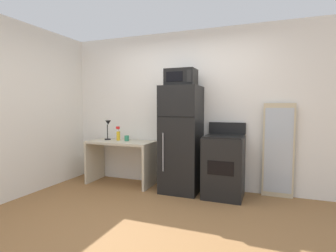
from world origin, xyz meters
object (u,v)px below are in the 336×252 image
desk (121,154)px  coffee_mug (127,138)px  desk_lamp (108,127)px  oven_range (224,166)px  spray_bottle (118,135)px  microwave (181,78)px  refrigerator (181,139)px  leaning_mirror (278,151)px

desk → coffee_mug: size_ratio=12.12×
desk_lamp → oven_range: (2.08, -0.08, -0.52)m
coffee_mug → spray_bottle: 0.18m
desk → spray_bottle: spray_bottle is taller
desk → microwave: (1.11, -0.04, 1.27)m
microwave → oven_range: bearing=1.3°
desk → coffee_mug: coffee_mug is taller
coffee_mug → refrigerator: refrigerator is taller
desk → desk_lamp: size_ratio=3.26×
microwave → oven_range: microwave is taller
desk → spray_bottle: 0.34m
coffee_mug → refrigerator: (1.03, -0.07, 0.04)m
spray_bottle → microwave: size_ratio=0.54×
microwave → oven_range: 1.49m
refrigerator → oven_range: 0.77m
refrigerator → leaning_mirror: 1.46m
coffee_mug → refrigerator: bearing=-4.1°
coffee_mug → oven_range: bearing=-2.7°
desk → desk_lamp: (-0.30, 0.06, 0.47)m
desk_lamp → spray_bottle: size_ratio=1.42×
microwave → desk: bearing=178.1°
desk → coffee_mug: bearing=35.1°
microwave → coffee_mug: bearing=174.7°
desk_lamp → spray_bottle: 0.25m
refrigerator → oven_range: (0.67, -0.01, -0.37)m
spray_bottle → refrigerator: refrigerator is taller
desk_lamp → spray_bottle: (0.21, 0.00, -0.14)m
desk_lamp → refrigerator: (1.41, -0.08, -0.16)m
desk_lamp → oven_range: size_ratio=0.32×
leaning_mirror → desk_lamp: bearing=-176.5°
coffee_mug → oven_range: 1.73m
desk → leaning_mirror: (2.54, 0.23, 0.18)m
coffee_mug → desk_lamp: bearing=179.7°
oven_range → coffee_mug: bearing=177.3°
desk_lamp → coffee_mug: 0.43m
spray_bottle → desk_lamp: bearing=-179.9°
coffee_mug → refrigerator: size_ratio=0.06×
desk → desk_lamp: bearing=168.8°
oven_range → desk: bearing=179.3°
desk_lamp → microwave: 1.63m
microwave → leaning_mirror: size_ratio=0.33×
refrigerator → coffee_mug: bearing=175.9°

